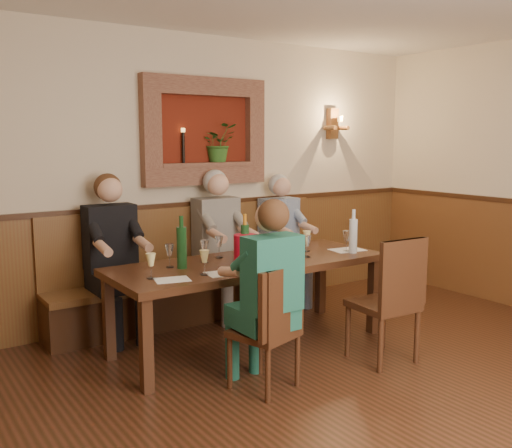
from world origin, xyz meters
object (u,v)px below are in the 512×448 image
(chair_near_right, at_px, (384,325))
(person_bench_right, at_px, (284,251))
(chair_near_left, at_px, (266,353))
(bench, at_px, (197,285))
(wine_bottle_green_b, at_px, (182,247))
(person_chair_front, at_px, (265,312))
(spittoon_bucket, at_px, (246,248))
(wine_bottle_green_a, at_px, (245,241))
(person_bench_left, at_px, (115,271))
(water_bottle, at_px, (353,235))
(person_bench_mid, at_px, (221,257))
(dining_table, at_px, (250,269))

(chair_near_right, bearing_deg, person_bench_right, 83.94)
(chair_near_left, bearing_deg, bench, 61.12)
(wine_bottle_green_b, bearing_deg, chair_near_left, -75.44)
(bench, bearing_deg, person_chair_front, -102.85)
(chair_near_left, height_order, spittoon_bucket, spittoon_bucket)
(chair_near_right, height_order, person_chair_front, person_chair_front)
(wine_bottle_green_a, bearing_deg, chair_near_left, -113.87)
(chair_near_left, relative_size, person_bench_left, 0.62)
(chair_near_left, xyz_separation_m, water_bottle, (1.35, 0.53, 0.65))
(bench, distance_m, person_bench_mid, 0.37)
(spittoon_bucket, xyz_separation_m, water_bottle, (1.01, -0.24, 0.05))
(person_bench_right, relative_size, spittoon_bucket, 6.10)
(chair_near_right, height_order, wine_bottle_green_b, wine_bottle_green_b)
(person_bench_left, xyz_separation_m, wine_bottle_green_a, (0.86, -0.80, 0.30))
(person_bench_mid, bearing_deg, water_bottle, -55.78)
(person_bench_mid, bearing_deg, person_bench_right, 0.16)
(person_bench_left, bearing_deg, water_bottle, -30.67)
(spittoon_bucket, bearing_deg, bench, 86.93)
(person_bench_left, distance_m, spittoon_bucket, 1.22)
(bench, bearing_deg, wine_bottle_green_b, -124.67)
(person_bench_mid, distance_m, person_chair_front, 1.73)
(water_bottle, bearing_deg, person_bench_left, 149.33)
(chair_near_right, bearing_deg, water_bottle, 71.85)
(person_bench_left, bearing_deg, bench, 6.94)
(chair_near_right, relative_size, water_bottle, 2.56)
(wine_bottle_green_b, bearing_deg, spittoon_bucket, -8.45)
(person_bench_left, distance_m, wine_bottle_green_b, 0.88)
(dining_table, xyz_separation_m, person_bench_left, (-0.88, 0.84, -0.06))
(dining_table, distance_m, person_chair_front, 0.88)
(dining_table, distance_m, chair_near_right, 1.20)
(bench, bearing_deg, wine_bottle_green_a, -91.39)
(person_chair_front, relative_size, spittoon_bucket, 5.98)
(person_bench_left, distance_m, person_chair_front, 1.69)
(person_bench_mid, distance_m, person_bench_right, 0.79)
(chair_near_right, distance_m, wine_bottle_green_b, 1.74)
(person_chair_front, distance_m, water_bottle, 1.49)
(person_chair_front, relative_size, water_bottle, 3.46)
(bench, height_order, wine_bottle_green_b, wine_bottle_green_b)
(dining_table, xyz_separation_m, bench, (0.00, 0.94, -0.35))
(chair_near_right, bearing_deg, wine_bottle_green_a, 131.31)
(dining_table, xyz_separation_m, person_bench_mid, (0.22, 0.84, -0.06))
(dining_table, relative_size, bench, 0.80)
(wine_bottle_green_a, bearing_deg, bench, 88.61)
(chair_near_left, xyz_separation_m, spittoon_bucket, (0.34, 0.77, 0.60))
(spittoon_bucket, distance_m, water_bottle, 1.04)
(person_bench_left, bearing_deg, wine_bottle_green_b, -70.51)
(person_chair_front, distance_m, spittoon_bucket, 0.88)
(dining_table, bearing_deg, water_bottle, -14.91)
(bench, bearing_deg, person_bench_right, -5.99)
(dining_table, distance_m, wine_bottle_green_a, 0.24)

